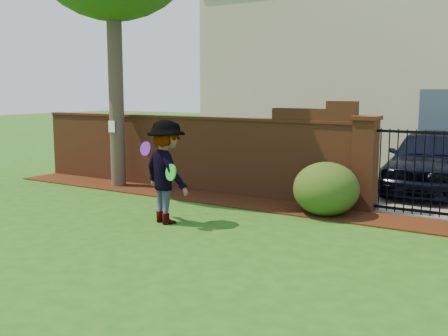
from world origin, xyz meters
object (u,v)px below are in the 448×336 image
Objects in this scene: car at (430,161)px; man at (164,172)px; frisbee_purple at (146,149)px; frisbee_green at (171,172)px.

car is 2.37× the size of man.
frisbee_green is (0.76, -0.25, -0.34)m from frisbee_purple.
man is at bearing -1.14° from frisbee_purple.
man is 6.40× the size of frisbee_green.
man is at bearing 144.10° from frisbee_green.
car is 15.15× the size of frisbee_green.
man is at bearing -124.51° from car.
man is (-3.42, -5.55, 0.18)m from car.
frisbee_purple is (-0.43, 0.01, 0.39)m from man.
car is at bearing 55.23° from frisbee_purple.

